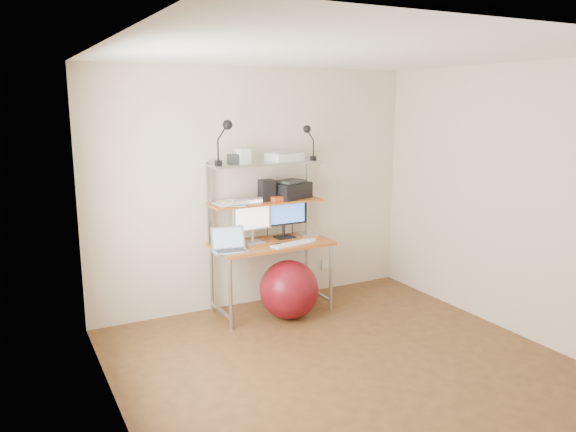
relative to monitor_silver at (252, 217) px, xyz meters
name	(u,v)px	position (x,y,z in m)	size (l,w,h in m)	color
room	(352,220)	(0.17, -1.53, 0.25)	(3.60, 3.60, 3.60)	brown
computer_desk	(269,221)	(0.17, -0.02, -0.05)	(1.20, 0.60, 1.57)	#A66320
wall_outlet	(325,264)	(1.02, 0.26, -0.70)	(0.08, 0.01, 0.12)	white
monitor_silver	(252,217)	(0.00, 0.00, 0.00)	(0.45, 0.19, 0.49)	#A6A6AA
monitor_black	(284,212)	(0.39, 0.05, 0.01)	(0.54, 0.16, 0.54)	black
laptop	(229,246)	(-0.33, -0.19, -0.22)	(0.36, 0.30, 0.29)	silver
keyboard	(292,244)	(0.32, -0.26, -0.26)	(0.46, 0.13, 0.01)	white
mouse	(312,240)	(0.56, -0.24, -0.25)	(0.08, 0.05, 0.02)	white
mac_mini	(308,234)	(0.64, -0.01, -0.25)	(0.19, 0.19, 0.04)	silver
phone	(281,245)	(0.21, -0.23, -0.26)	(0.07, 0.12, 0.01)	black
printer	(291,190)	(0.48, 0.08, 0.24)	(0.47, 0.39, 0.19)	black
nas_cube	(267,190)	(0.20, 0.06, 0.25)	(0.15, 0.15, 0.22)	black
red_box	(279,198)	(0.30, -0.02, 0.17)	(0.18, 0.12, 0.05)	#C2441F
scanner	(285,156)	(0.40, 0.06, 0.59)	(0.40, 0.31, 0.09)	white
box_white	(243,156)	(-0.07, 0.04, 0.62)	(0.12, 0.10, 0.14)	white
box_grey	(233,159)	(-0.18, 0.05, 0.59)	(0.10, 0.10, 0.10)	#323235
clip_lamp_left	(226,132)	(-0.29, -0.06, 0.86)	(0.17, 0.10, 0.43)	black
clip_lamp_right	(308,135)	(0.62, -0.05, 0.81)	(0.15, 0.08, 0.37)	black
exercise_ball	(289,290)	(0.25, -0.33, -0.71)	(0.60, 0.60, 0.60)	maroon
paper_stack	(233,203)	(-0.20, 0.03, 0.16)	(0.37, 0.41, 0.03)	white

